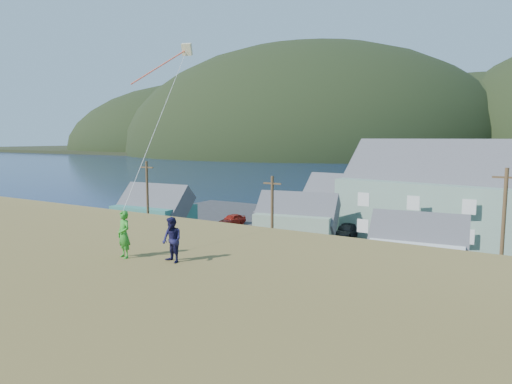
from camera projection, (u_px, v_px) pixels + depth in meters
ground at (319, 291)px, 33.77m from camera, size 900.00×900.00×0.00m
grass_strip at (307, 298)px, 32.07m from camera, size 110.00×8.00×0.10m
waterfront_lot at (383, 244)px, 48.21m from camera, size 72.00×36.00×0.12m
wharf at (386, 208)px, 70.80m from camera, size 26.00×14.00×0.90m
far_shore at (510, 153)px, 314.16m from camera, size 900.00×320.00×2.00m
shed_teal at (154, 210)px, 54.73m from camera, size 9.20×6.77×6.97m
shed_palegreen_near at (297, 219)px, 50.05m from camera, size 9.63×6.91×6.40m
shed_white at (418, 246)px, 37.72m from camera, size 8.20×5.87×6.15m
shed_palegreen_far at (346, 200)px, 61.22m from camera, size 12.02×7.55×7.74m
utility_poles at (285, 223)px, 36.37m from camera, size 30.47×0.24×9.34m
parked_cars at (310, 223)px, 55.78m from camera, size 22.37×12.65×1.56m
kite_flyer_green at (124, 234)px, 15.54m from camera, size 0.67×0.53×1.63m
kite_flyer_navy at (172, 240)px, 14.97m from camera, size 0.86×0.75×1.51m
kite_rig at (182, 54)px, 21.54m from camera, size 1.96×3.66×9.83m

